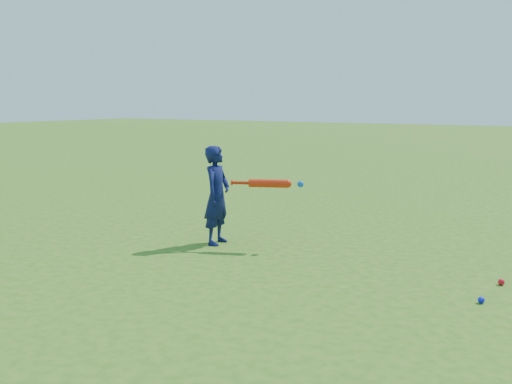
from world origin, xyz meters
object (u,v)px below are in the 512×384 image
child (217,195)px  ground_ball_blue (481,300)px  ground_ball_red (501,282)px  bat_swing (272,183)px

child → ground_ball_blue: (3.29, -0.58, -0.60)m
child → ground_ball_blue: child is taller
child → ground_ball_red: bearing=-97.5°
child → bat_swing: bearing=-81.0°
child → ground_ball_red: child is taller
ground_ball_red → ground_ball_blue: 0.65m
ground_ball_blue → bat_swing: size_ratio=0.07×
child → ground_ball_red: 3.43m
child → ground_ball_red: size_ratio=19.48×
ground_ball_red → ground_ball_blue: size_ratio=1.04×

